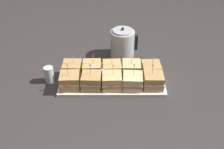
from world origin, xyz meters
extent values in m
plane|color=#383333|center=(0.00, 0.00, 0.00)|extent=(6.00, 6.00, 0.00)
cube|color=white|center=(0.00, 0.00, 0.01)|extent=(0.66, 0.28, 0.01)
cube|color=white|center=(0.00, 0.00, 0.01)|extent=(0.66, 0.28, 0.01)
cube|color=tan|center=(-0.26, -0.06, 0.03)|extent=(0.12, 0.12, 0.03)
cube|color=tan|center=(-0.26, -0.06, 0.06)|extent=(0.13, 0.13, 0.01)
cube|color=beige|center=(-0.26, -0.06, 0.07)|extent=(0.12, 0.12, 0.01)
cylinder|color=red|center=(-0.26, -0.08, 0.07)|extent=(0.09, 0.09, 0.00)
cube|color=tan|center=(-0.26, -0.06, 0.09)|extent=(0.12, 0.12, 0.03)
cylinder|color=tan|center=(-0.26, -0.07, 0.14)|extent=(0.00, 0.01, 0.09)
sphere|color=orange|center=(-0.26, -0.07, 0.19)|extent=(0.01, 0.01, 0.01)
cube|color=tan|center=(-0.12, -0.06, 0.03)|extent=(0.12, 0.12, 0.03)
cube|color=tan|center=(-0.12, -0.06, 0.06)|extent=(0.13, 0.13, 0.01)
cube|color=beige|center=(-0.12, -0.06, 0.07)|extent=(0.12, 0.12, 0.01)
cylinder|color=red|center=(-0.12, -0.08, 0.07)|extent=(0.08, 0.08, 0.00)
cube|color=tan|center=(-0.12, -0.06, 0.09)|extent=(0.12, 0.12, 0.03)
cylinder|color=tan|center=(-0.13, -0.06, 0.14)|extent=(0.00, 0.01, 0.08)
sphere|color=blue|center=(-0.13, -0.06, 0.18)|extent=(0.01, 0.01, 0.01)
cube|color=#DBB77A|center=(0.00, -0.06, 0.03)|extent=(0.12, 0.12, 0.03)
cube|color=tan|center=(0.00, -0.06, 0.06)|extent=(0.12, 0.12, 0.01)
cube|color=beige|center=(0.00, -0.06, 0.07)|extent=(0.12, 0.12, 0.01)
cylinder|color=red|center=(0.00, -0.08, 0.07)|extent=(0.08, 0.08, 0.00)
cube|color=#E8C281|center=(0.00, -0.06, 0.09)|extent=(0.12, 0.12, 0.03)
cylinder|color=tan|center=(0.01, -0.06, 0.14)|extent=(0.00, 0.01, 0.08)
sphere|color=orange|center=(0.01, -0.06, 0.17)|extent=(0.01, 0.01, 0.01)
cube|color=beige|center=(0.13, -0.06, 0.03)|extent=(0.12, 0.12, 0.03)
cube|color=tan|center=(0.13, -0.06, 0.06)|extent=(0.13, 0.13, 0.01)
cube|color=beige|center=(0.13, -0.06, 0.07)|extent=(0.13, 0.13, 0.01)
cube|color=beige|center=(0.13, -0.06, 0.09)|extent=(0.12, 0.12, 0.03)
cylinder|color=tan|center=(0.13, -0.07, 0.14)|extent=(0.00, 0.01, 0.09)
sphere|color=green|center=(0.13, -0.07, 0.18)|extent=(0.01, 0.01, 0.01)
cube|color=tan|center=(0.25, -0.06, 0.03)|extent=(0.12, 0.12, 0.03)
cube|color=tan|center=(0.25, -0.06, 0.06)|extent=(0.12, 0.12, 0.01)
cube|color=beige|center=(0.25, -0.06, 0.07)|extent=(0.12, 0.12, 0.01)
cylinder|color=red|center=(0.25, -0.08, 0.07)|extent=(0.08, 0.08, 0.00)
cube|color=tan|center=(0.25, -0.06, 0.09)|extent=(0.12, 0.12, 0.03)
cylinder|color=tan|center=(0.24, -0.05, 0.13)|extent=(0.00, 0.01, 0.07)
sphere|color=purple|center=(0.24, -0.05, 0.17)|extent=(0.01, 0.01, 0.01)
cube|color=tan|center=(-0.25, 0.06, 0.03)|extent=(0.12, 0.12, 0.03)
cube|color=#B26B60|center=(-0.25, 0.06, 0.06)|extent=(0.12, 0.12, 0.01)
cube|color=beige|center=(-0.25, 0.06, 0.07)|extent=(0.12, 0.12, 0.01)
cylinder|color=red|center=(-0.25, 0.04, 0.07)|extent=(0.09, 0.09, 0.00)
cube|color=tan|center=(-0.25, 0.06, 0.09)|extent=(0.12, 0.12, 0.03)
cylinder|color=tan|center=(-0.24, 0.06, 0.13)|extent=(0.00, 0.01, 0.07)
sphere|color=purple|center=(-0.24, 0.06, 0.17)|extent=(0.01, 0.01, 0.01)
cube|color=tan|center=(-0.13, 0.06, 0.03)|extent=(0.12, 0.12, 0.03)
cube|color=tan|center=(-0.13, 0.06, 0.06)|extent=(0.12, 0.12, 0.01)
cube|color=beige|center=(-0.13, 0.06, 0.07)|extent=(0.12, 0.12, 0.01)
cylinder|color=red|center=(-0.13, 0.04, 0.07)|extent=(0.07, 0.07, 0.00)
cube|color=tan|center=(-0.13, 0.06, 0.09)|extent=(0.12, 0.12, 0.03)
cylinder|color=tan|center=(-0.12, 0.06, 0.14)|extent=(0.00, 0.01, 0.08)
sphere|color=red|center=(-0.12, 0.06, 0.17)|extent=(0.01, 0.01, 0.01)
cube|color=tan|center=(0.00, 0.06, 0.03)|extent=(0.12, 0.12, 0.03)
cube|color=tan|center=(0.00, 0.06, 0.06)|extent=(0.13, 0.13, 0.01)
cube|color=beige|center=(0.00, 0.06, 0.07)|extent=(0.13, 0.13, 0.01)
cylinder|color=red|center=(0.00, 0.04, 0.07)|extent=(0.09, 0.09, 0.00)
cube|color=tan|center=(0.00, 0.06, 0.09)|extent=(0.12, 0.12, 0.03)
cylinder|color=tan|center=(0.00, 0.05, 0.13)|extent=(0.00, 0.01, 0.07)
sphere|color=red|center=(0.00, 0.05, 0.16)|extent=(0.01, 0.01, 0.01)
cube|color=#DBB77A|center=(0.12, 0.07, 0.03)|extent=(0.12, 0.12, 0.03)
cube|color=tan|center=(0.12, 0.07, 0.06)|extent=(0.12, 0.12, 0.01)
cube|color=beige|center=(0.12, 0.07, 0.07)|extent=(0.12, 0.12, 0.01)
cylinder|color=red|center=(0.12, 0.04, 0.07)|extent=(0.08, 0.08, 0.00)
cube|color=#E8C281|center=(0.12, 0.07, 0.09)|extent=(0.12, 0.12, 0.03)
cylinder|color=tan|center=(0.12, 0.06, 0.14)|extent=(0.00, 0.00, 0.08)
sphere|color=yellow|center=(0.12, 0.06, 0.17)|extent=(0.01, 0.01, 0.01)
cube|color=tan|center=(0.25, 0.06, 0.03)|extent=(0.12, 0.12, 0.03)
cube|color=tan|center=(0.25, 0.06, 0.06)|extent=(0.13, 0.13, 0.01)
cube|color=beige|center=(0.25, 0.06, 0.07)|extent=(0.13, 0.13, 0.01)
cube|color=tan|center=(0.25, 0.06, 0.09)|extent=(0.12, 0.12, 0.03)
cylinder|color=tan|center=(0.26, 0.06, 0.13)|extent=(0.00, 0.01, 0.07)
sphere|color=blue|center=(0.26, 0.06, 0.17)|extent=(0.01, 0.01, 0.01)
cylinder|color=#B7BABF|center=(0.07, 0.34, 0.09)|extent=(0.17, 0.17, 0.19)
cylinder|color=#B7BABF|center=(0.07, 0.34, 0.19)|extent=(0.14, 0.14, 0.01)
sphere|color=black|center=(0.07, 0.34, 0.21)|extent=(0.02, 0.02, 0.02)
cube|color=black|center=(0.17, 0.34, 0.10)|extent=(0.02, 0.02, 0.11)
cylinder|color=silver|center=(-0.40, 0.02, 0.05)|extent=(0.06, 0.06, 0.10)
camera|label=1|loc=(0.00, -1.42, 1.07)|focal=45.00mm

